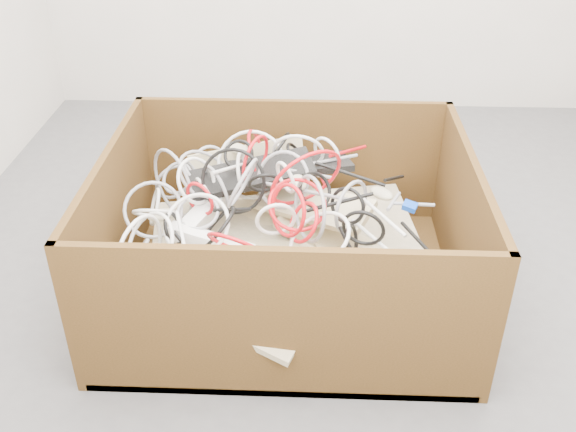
{
  "coord_description": "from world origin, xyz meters",
  "views": [
    {
      "loc": [
        -0.05,
        -2.06,
        1.47
      ],
      "look_at": [
        -0.13,
        -0.19,
        0.3
      ],
      "focal_mm": 41.03,
      "sensor_mm": 36.0,
      "label": 1
    }
  ],
  "objects_px": {
    "power_strip_left": "(218,198)",
    "vga_plug": "(410,206)",
    "power_strip_right": "(211,241)",
    "cardboard_box": "(283,259)"
  },
  "relations": [
    {
      "from": "cardboard_box",
      "to": "vga_plug",
      "type": "xyz_separation_m",
      "value": [
        0.42,
        0.01,
        0.22
      ]
    },
    {
      "from": "cardboard_box",
      "to": "vga_plug",
      "type": "distance_m",
      "value": 0.47
    },
    {
      "from": "vga_plug",
      "to": "power_strip_right",
      "type": "bearing_deg",
      "value": -142.61
    },
    {
      "from": "cardboard_box",
      "to": "power_strip_right",
      "type": "relative_size",
      "value": 4.4
    },
    {
      "from": "cardboard_box",
      "to": "power_strip_right",
      "type": "distance_m",
      "value": 0.33
    },
    {
      "from": "power_strip_left",
      "to": "vga_plug",
      "type": "relative_size",
      "value": 7.06
    },
    {
      "from": "power_strip_right",
      "to": "vga_plug",
      "type": "height_order",
      "value": "vga_plug"
    },
    {
      "from": "power_strip_left",
      "to": "vga_plug",
      "type": "distance_m",
      "value": 0.64
    },
    {
      "from": "power_strip_left",
      "to": "power_strip_right",
      "type": "relative_size",
      "value": 1.17
    },
    {
      "from": "power_strip_right",
      "to": "vga_plug",
      "type": "relative_size",
      "value": 6.06
    }
  ]
}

